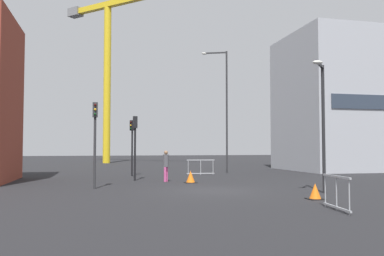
% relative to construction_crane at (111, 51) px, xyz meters
% --- Properties ---
extents(ground, '(160.00, 160.00, 0.00)m').
position_rel_construction_crane_xyz_m(ground, '(3.73, -33.37, -13.99)').
color(ground, black).
extents(office_block, '(12.36, 8.80, 11.63)m').
position_rel_construction_crane_xyz_m(office_block, '(20.72, -19.79, -8.18)').
color(office_block, '#A8AAB2').
rests_on(office_block, ground).
extents(construction_crane, '(14.20, 13.72, 20.51)m').
position_rel_construction_crane_xyz_m(construction_crane, '(0.00, 0.00, 0.00)').
color(construction_crane, yellow).
rests_on(construction_crane, ground).
extents(streetlamp_tall, '(1.89, 0.84, 9.37)m').
position_rel_construction_crane_xyz_m(streetlamp_tall, '(8.06, -21.44, -8.59)').
color(streetlamp_tall, '#2D2D30').
rests_on(streetlamp_tall, ground).
extents(streetlamp_short, '(1.11, 1.20, 5.50)m').
position_rel_construction_crane_xyz_m(streetlamp_short, '(7.98, -35.56, -10.67)').
color(streetlamp_short, '#232326').
rests_on(streetlamp_short, ground).
extents(traffic_light_corner, '(0.25, 0.38, 3.78)m').
position_rel_construction_crane_xyz_m(traffic_light_corner, '(0.78, -27.07, -11.44)').
color(traffic_light_corner, black).
rests_on(traffic_light_corner, ground).
extents(traffic_light_crosswalk, '(0.24, 0.37, 4.08)m').
position_rel_construction_crane_xyz_m(traffic_light_crosswalk, '(-1.47, -31.34, -11.26)').
color(traffic_light_crosswalk, '#2D2D30').
rests_on(traffic_light_crosswalk, ground).
extents(traffic_light_far, '(0.36, 0.37, 3.80)m').
position_rel_construction_crane_xyz_m(traffic_light_far, '(0.92, -23.18, -11.43)').
color(traffic_light_far, black).
rests_on(traffic_light_far, ground).
extents(pedestrian_walking, '(0.34, 0.34, 1.77)m').
position_rel_construction_crane_xyz_m(pedestrian_walking, '(2.45, -28.18, -12.96)').
color(pedestrian_walking, '#D14C8C').
rests_on(pedestrian_walking, ground).
extents(safety_barrier_front, '(0.30, 1.82, 1.08)m').
position_rel_construction_crane_xyz_m(safety_barrier_front, '(5.88, -39.79, -13.43)').
color(safety_barrier_front, '#9EA0A5').
rests_on(safety_barrier_front, ground).
extents(safety_barrier_rear, '(2.00, 0.18, 1.08)m').
position_rel_construction_crane_xyz_m(safety_barrier_rear, '(5.79, -23.02, -13.43)').
color(safety_barrier_rear, '#B2B5BA').
rests_on(safety_barrier_rear, ground).
extents(traffic_cone_by_barrier, '(0.59, 0.59, 0.60)m').
position_rel_construction_crane_xyz_m(traffic_cone_by_barrier, '(6.66, -37.17, -13.71)').
color(traffic_cone_by_barrier, black).
rests_on(traffic_cone_by_barrier, ground).
extents(traffic_cone_orange, '(0.66, 0.66, 0.67)m').
position_rel_construction_crane_xyz_m(traffic_cone_orange, '(3.65, -29.23, -13.68)').
color(traffic_cone_orange, black).
rests_on(traffic_cone_orange, ground).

